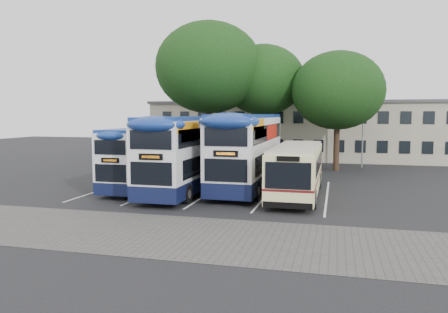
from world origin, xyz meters
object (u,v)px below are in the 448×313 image
object	(u,v)px
tree_left	(209,68)
bus_dd_right	(248,148)
lamp_post	(363,111)
bus_dd_mid	(188,150)
tree_mid	(263,80)
tree_right	(338,91)
bus_single	(297,167)
bus_dd_left	(146,155)

from	to	relation	value
tree_left	bus_dd_right	bearing A→B (deg)	-61.01
lamp_post	bus_dd_right	world-z (taller)	lamp_post
tree_left	bus_dd_mid	xyz separation A→B (m)	(2.14, -11.95, -6.35)
tree_mid	bus_dd_mid	distance (m)	15.27
tree_right	tree_left	bearing A→B (deg)	-176.19
tree_mid	bus_dd_right	distance (m)	13.32
lamp_post	tree_mid	distance (m)	9.39
lamp_post	tree_right	size ratio (longest dim) A/B	0.89
tree_right	bus_dd_right	size ratio (longest dim) A/B	0.88
lamp_post	bus_dd_mid	xyz separation A→B (m)	(-11.26, -15.34, -2.51)
tree_left	bus_single	bearing A→B (deg)	-52.98
tree_left	bus_dd_left	size ratio (longest dim) A/B	1.37
lamp_post	tree_mid	size ratio (longest dim) A/B	0.81
bus_dd_left	bus_dd_mid	distance (m)	3.24
tree_left	bus_dd_left	distance (m)	13.15
bus_dd_right	bus_single	bearing A→B (deg)	-27.78
tree_left	tree_right	xyz separation A→B (m)	(11.14, 0.74, -2.12)
bus_dd_left	bus_dd_right	world-z (taller)	bus_dd_right
bus_dd_left	bus_dd_right	distance (m)	6.70
lamp_post	bus_dd_mid	world-z (taller)	lamp_post
tree_right	bus_dd_right	distance (m)	12.83
bus_dd_mid	tree_left	bearing A→B (deg)	100.14
bus_dd_left	bus_single	world-z (taller)	bus_dd_left
lamp_post	tree_right	bearing A→B (deg)	-130.53
lamp_post	bus_dd_right	distance (m)	15.74
tree_mid	bus_dd_right	xyz separation A→B (m)	(1.04, -12.20, -5.26)
tree_right	bus_dd_left	world-z (taller)	tree_right
lamp_post	tree_left	bearing A→B (deg)	-165.80
tree_left	bus_dd_right	world-z (taller)	tree_left
lamp_post	tree_left	world-z (taller)	tree_left
bus_single	tree_right	bearing A→B (deg)	79.91
tree_left	bus_dd_right	distance (m)	13.09
tree_mid	bus_dd_right	size ratio (longest dim) A/B	0.96
tree_mid	tree_right	distance (m)	6.84
bus_dd_left	bus_dd_mid	xyz separation A→B (m)	(3.14, -0.71, 0.40)
tree_mid	bus_single	size ratio (longest dim) A/B	1.11
tree_left	bus_single	world-z (taller)	tree_left
bus_dd_right	lamp_post	bearing A→B (deg)	59.77
tree_left	tree_mid	world-z (taller)	tree_left
lamp_post	bus_dd_mid	distance (m)	19.20
lamp_post	bus_dd_mid	size ratio (longest dim) A/B	0.81
tree_right	bus_dd_mid	distance (m)	16.12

